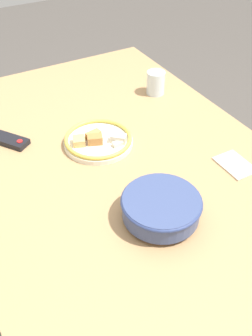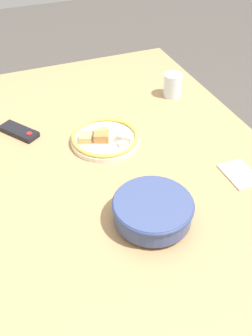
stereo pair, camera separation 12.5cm
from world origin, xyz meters
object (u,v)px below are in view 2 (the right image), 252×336
object	(u,v)px
food_plate	(105,138)
tv_remote	(19,131)
noodle_bowl	(153,210)
drinking_glass	(173,85)

from	to	relation	value
food_plate	tv_remote	xyz separation A→B (m)	(0.17, 0.28, -0.01)
noodle_bowl	tv_remote	size ratio (longest dim) A/B	1.44
food_plate	drinking_glass	xyz separation A→B (m)	(0.21, -0.38, 0.03)
noodle_bowl	tv_remote	bearing A→B (deg)	25.57
noodle_bowl	drinking_glass	size ratio (longest dim) A/B	2.35
noodle_bowl	food_plate	size ratio (longest dim) A/B	0.93
noodle_bowl	food_plate	xyz separation A→B (m)	(0.41, -0.00, -0.03)
noodle_bowl	tv_remote	distance (m)	0.64
food_plate	noodle_bowl	bearing A→B (deg)	179.79
noodle_bowl	drinking_glass	world-z (taller)	drinking_glass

